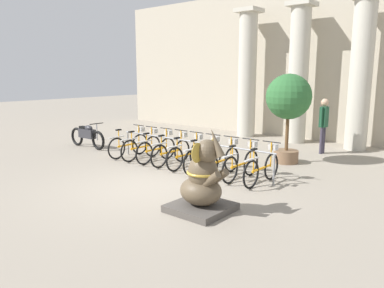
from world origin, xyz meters
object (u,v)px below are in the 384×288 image
bicycle_3 (172,151)px  bicycle_6 (222,160)px  bicycle_7 (242,164)px  bicycle_2 (157,149)px  bicycle_8 (262,167)px  potted_tree (289,101)px  bicycle_1 (142,146)px  bicycle_4 (187,154)px  bicycle_5 (204,157)px  elephant_statue (203,183)px  person_pedestrian (324,120)px  bicycle_0 (129,144)px  motorcycle (87,135)px

bicycle_3 → bicycle_6: (1.78, -0.01, 0.00)m
bicycle_7 → bicycle_2: bearing=-179.8°
bicycle_8 → potted_tree: 2.82m
potted_tree → bicycle_1: bearing=-145.9°
bicycle_4 → bicycle_5: (0.59, -0.00, 0.00)m
elephant_statue → person_pedestrian: size_ratio=0.92×
bicycle_2 → bicycle_7: same height
bicycle_4 → elephant_statue: bearing=-44.4°
bicycle_2 → bicycle_8: 3.55m
bicycle_6 → person_pedestrian: 4.51m
bicycle_4 → bicycle_5: size_ratio=1.00×
bicycle_0 → bicycle_1: 0.59m
bicycle_0 → bicycle_3: bearing=2.0°
bicycle_2 → bicycle_6: (2.37, 0.00, 0.00)m
bicycle_2 → bicycle_5: 1.78m
bicycle_2 → person_pedestrian: size_ratio=0.91×
bicycle_2 → bicycle_8: same height
bicycle_4 → bicycle_7: 1.78m
bicycle_2 → bicycle_4: same height
motorcycle → person_pedestrian: 8.10m
bicycle_5 → bicycle_6: (0.59, 0.00, 0.00)m
elephant_statue → bicycle_6: bearing=117.5°
bicycle_8 → bicycle_2: bearing=180.0°
bicycle_0 → person_pedestrian: bearing=44.3°
potted_tree → bicycle_3: bearing=-135.5°
bicycle_0 → bicycle_1: size_ratio=1.00×
elephant_statue → bicycle_0: bearing=154.3°
bicycle_1 → motorcycle: bearing=-179.6°
bicycle_7 → potted_tree: potted_tree is taller
person_pedestrian → bicycle_3: bearing=-122.2°
bicycle_1 → elephant_statue: (4.19, -2.31, 0.16)m
bicycle_4 → motorcycle: (-4.61, -0.07, 0.05)m
bicycle_5 → person_pedestrian: (1.55, 4.35, 0.70)m
bicycle_1 → bicycle_5: (2.37, 0.05, 0.00)m
potted_tree → bicycle_5: bearing=-117.3°
bicycle_1 → potted_tree: bearing=34.1°
bicycle_5 → bicycle_7: bearing=0.5°
bicycle_3 → bicycle_4: bearing=-0.4°
bicycle_0 → bicycle_6: 3.55m
bicycle_0 → bicycle_7: (4.15, 0.06, 0.00)m
bicycle_2 → bicycle_5: bearing=0.0°
bicycle_1 → bicycle_7: 3.55m
motorcycle → person_pedestrian: bearing=33.2°
motorcycle → bicycle_3: bearing=1.1°
bicycle_8 → person_pedestrian: person_pedestrian is taller
bicycle_5 → motorcycle: bicycle_5 is taller
bicycle_4 → bicycle_8: same height
bicycle_2 → bicycle_4: (1.18, 0.01, 0.00)m
motorcycle → potted_tree: size_ratio=0.75×
person_pedestrian → bicycle_7: bearing=-94.8°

